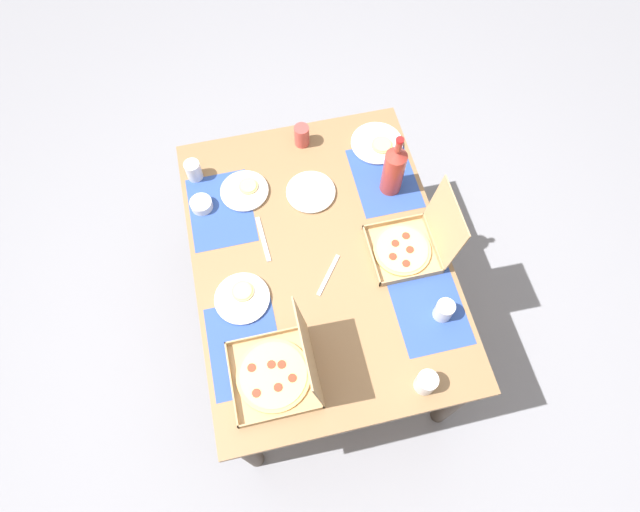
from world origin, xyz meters
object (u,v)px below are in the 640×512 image
object	(u,v)px
plate_far_left	(311,192)
condiment_bowl	(201,204)
cup_spare	(444,310)
plate_near_left	(242,298)
plate_near_right	(245,191)
cup_clear_right	(302,136)
cup_red	(194,170)
cup_dark	(426,382)
soda_bottle	(394,169)
pizza_box_corner_right	(411,244)
pizza_box_edge_far	(281,371)
plate_middle	(377,144)

from	to	relation	value
plate_far_left	condiment_bowl	world-z (taller)	condiment_bowl
cup_spare	plate_near_left	bearing A→B (deg)	-107.74
plate_near_right	plate_near_left	bearing A→B (deg)	-10.50
cup_clear_right	condiment_bowl	bearing A→B (deg)	-63.91
plate_far_left	plate_near_left	bearing A→B (deg)	-41.25
plate_far_left	cup_red	bearing A→B (deg)	-112.69
cup_clear_right	cup_dark	world-z (taller)	cup_clear_right
soda_bottle	cup_spare	xyz separation A→B (m)	(0.60, 0.03, -0.09)
soda_bottle	cup_dark	xyz separation A→B (m)	(0.84, -0.12, -0.09)
condiment_bowl	cup_red	bearing A→B (deg)	-177.08
cup_spare	pizza_box_corner_right	bearing A→B (deg)	-172.98
pizza_box_corner_right	soda_bottle	world-z (taller)	soda_bottle
pizza_box_edge_far	cup_red	world-z (taller)	pizza_box_edge_far
soda_bottle	cup_clear_right	xyz separation A→B (m)	(-0.32, -0.32, -0.08)
cup_spare	cup_dark	bearing A→B (deg)	-31.68
pizza_box_corner_right	cup_dark	xyz separation A→B (m)	(0.53, -0.11, -0.00)
plate_near_left	cup_spare	bearing A→B (deg)	72.26
cup_red	soda_bottle	bearing A→B (deg)	73.27
soda_bottle	condiment_bowl	xyz separation A→B (m)	(-0.08, -0.80, -0.11)
plate_far_left	condiment_bowl	bearing A→B (deg)	-94.49
pizza_box_edge_far	plate_near_left	world-z (taller)	pizza_box_edge_far
cup_clear_right	condiment_bowl	xyz separation A→B (m)	(0.23, -0.48, -0.03)
cup_spare	pizza_box_edge_far	bearing A→B (deg)	-82.15
plate_middle	plate_near_left	bearing A→B (deg)	-49.89
condiment_bowl	cup_spare	bearing A→B (deg)	50.54
plate_near_left	plate_far_left	bearing A→B (deg)	138.75
soda_bottle	pizza_box_corner_right	bearing A→B (deg)	-1.26
cup_red	plate_near_right	bearing A→B (deg)	57.28
cup_clear_right	condiment_bowl	world-z (taller)	cup_clear_right
soda_bottle	cup_spare	world-z (taller)	soda_bottle
pizza_box_corner_right	plate_far_left	world-z (taller)	pizza_box_corner_right
plate_near_left	cup_clear_right	distance (m)	0.78
plate_far_left	cup_red	world-z (taller)	cup_red
plate_far_left	cup_spare	world-z (taller)	cup_spare
condiment_bowl	plate_far_left	bearing A→B (deg)	85.51
cup_spare	cup_clear_right	size ratio (longest dim) A/B	0.89
soda_bottle	pizza_box_edge_far	bearing A→B (deg)	-41.51
plate_middle	soda_bottle	distance (m)	0.26
pizza_box_edge_far	plate_near_left	bearing A→B (deg)	-163.96
plate_middle	cup_spare	bearing A→B (deg)	1.49
cup_spare	plate_far_left	bearing A→B (deg)	-150.33
cup_spare	condiment_bowl	bearing A→B (deg)	-129.46
soda_bottle	cup_clear_right	distance (m)	0.46
plate_far_left	cup_dark	bearing A→B (deg)	13.88
plate_near_right	condiment_bowl	distance (m)	0.19
plate_middle	condiment_bowl	bearing A→B (deg)	-79.61
plate_middle	cup_clear_right	size ratio (longest dim) A/B	2.29
cup_clear_right	cup_dark	bearing A→B (deg)	9.72
soda_bottle	plate_far_left	bearing A→B (deg)	-97.86
plate_near_right	plate_middle	bearing A→B (deg)	100.48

